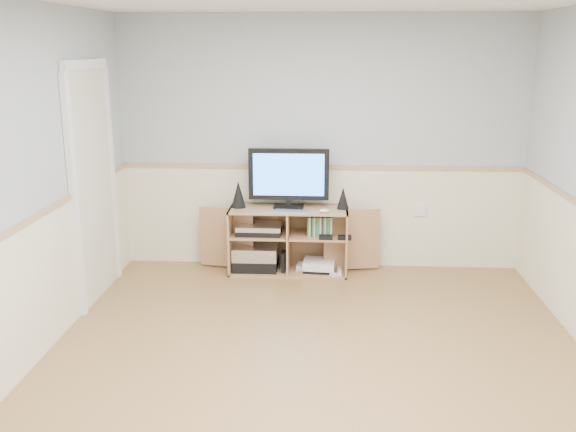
% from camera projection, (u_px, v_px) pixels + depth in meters
% --- Properties ---
extents(room, '(4.04, 4.54, 2.54)m').
position_uv_depth(room, '(309.00, 196.00, 4.29)').
color(room, '#A97F4B').
rests_on(room, ground).
extents(media_cabinet, '(1.81, 0.43, 0.65)m').
position_uv_depth(media_cabinet, '(289.00, 238.00, 6.40)').
color(media_cabinet, '#AD7F56').
rests_on(media_cabinet, floor).
extents(monitor, '(0.78, 0.18, 0.58)m').
position_uv_depth(monitor, '(289.00, 176.00, 6.23)').
color(monitor, black).
rests_on(monitor, media_cabinet).
extents(speaker_left, '(0.14, 0.14, 0.26)m').
position_uv_depth(speaker_left, '(238.00, 194.00, 6.28)').
color(speaker_left, black).
rests_on(speaker_left, media_cabinet).
extents(speaker_right, '(0.12, 0.12, 0.21)m').
position_uv_depth(speaker_right, '(343.00, 198.00, 6.23)').
color(speaker_right, black).
rests_on(speaker_right, media_cabinet).
extents(keyboard, '(0.33, 0.15, 0.01)m').
position_uv_depth(keyboard, '(291.00, 211.00, 6.13)').
color(keyboard, silver).
rests_on(keyboard, media_cabinet).
extents(mouse, '(0.11, 0.08, 0.04)m').
position_uv_depth(mouse, '(324.00, 211.00, 6.11)').
color(mouse, white).
rests_on(mouse, media_cabinet).
extents(av_components, '(0.52, 0.33, 0.47)m').
position_uv_depth(av_components, '(257.00, 250.00, 6.39)').
color(av_components, black).
rests_on(av_components, media_cabinet).
extents(game_consoles, '(0.45, 0.30, 0.11)m').
position_uv_depth(game_consoles, '(318.00, 266.00, 6.39)').
color(game_consoles, white).
rests_on(game_consoles, media_cabinet).
extents(game_cases, '(0.24, 0.13, 0.19)m').
position_uv_depth(game_cases, '(320.00, 226.00, 6.27)').
color(game_cases, '#3F8C3F').
rests_on(game_cases, media_cabinet).
extents(wall_outlet, '(0.12, 0.03, 0.12)m').
position_uv_depth(wall_outlet, '(420.00, 210.00, 6.42)').
color(wall_outlet, white).
rests_on(wall_outlet, wall_back).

